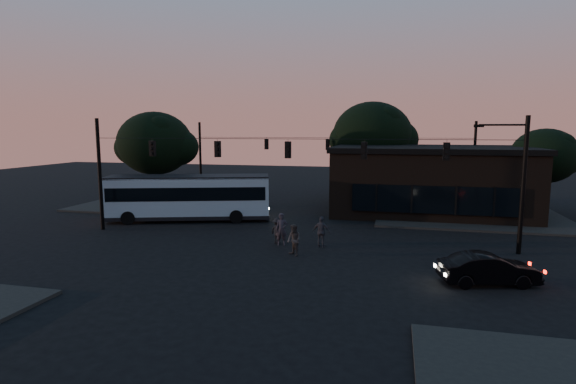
% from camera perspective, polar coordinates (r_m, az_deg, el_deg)
% --- Properties ---
extents(ground, '(120.00, 120.00, 0.00)m').
position_cam_1_polar(ground, '(24.02, -2.26, -8.39)').
color(ground, black).
rests_on(ground, ground).
extents(sidewalk_far_right, '(14.00, 10.00, 0.15)m').
position_cam_1_polar(sidewalk_far_right, '(37.23, 22.13, -3.00)').
color(sidewalk_far_right, black).
rests_on(sidewalk_far_right, ground).
extents(sidewalk_far_left, '(14.00, 10.00, 0.15)m').
position_cam_1_polar(sidewalk_far_left, '(42.02, -15.57, -1.52)').
color(sidewalk_far_left, black).
rests_on(sidewalk_far_left, ground).
extents(building, '(15.40, 10.41, 5.40)m').
position_cam_1_polar(building, '(38.46, 17.48, 1.52)').
color(building, black).
rests_on(building, ground).
extents(tree_behind, '(7.60, 7.60, 9.43)m').
position_cam_1_polar(tree_behind, '(44.24, 10.63, 7.06)').
color(tree_behind, black).
rests_on(tree_behind, ground).
extents(tree_right, '(5.20, 5.20, 6.86)m').
position_cam_1_polar(tree_right, '(41.90, 29.80, 3.98)').
color(tree_right, black).
rests_on(tree_right, ground).
extents(tree_left, '(6.40, 6.40, 8.30)m').
position_cam_1_polar(tree_left, '(40.63, -16.54, 5.93)').
color(tree_left, black).
rests_on(tree_left, ground).
extents(signal_rig_near, '(26.24, 0.30, 7.50)m').
position_cam_1_polar(signal_rig_near, '(27.03, 0.00, 3.04)').
color(signal_rig_near, black).
rests_on(signal_rig_near, ground).
extents(signal_rig_far, '(26.24, 0.30, 7.50)m').
position_cam_1_polar(signal_rig_far, '(42.72, 5.04, 4.47)').
color(signal_rig_far, black).
rests_on(signal_rig_far, ground).
extents(bus, '(12.23, 6.19, 3.37)m').
position_cam_1_polar(bus, '(34.25, -12.48, -0.42)').
color(bus, '#8FA7B6').
rests_on(bus, ground).
extents(car, '(4.40, 2.42, 1.37)m').
position_cam_1_polar(car, '(21.78, 24.11, -8.93)').
color(car, black).
rests_on(car, ground).
extents(pedestrian_a, '(0.75, 0.55, 1.91)m').
position_cam_1_polar(pedestrian_a, '(26.38, -0.82, -4.76)').
color(pedestrian_a, '#252129').
rests_on(pedestrian_a, ground).
extents(pedestrian_b, '(1.05, 1.04, 1.70)m').
position_cam_1_polar(pedestrian_b, '(24.28, 0.75, -6.13)').
color(pedestrian_b, '#332F2F').
rests_on(pedestrian_b, ground).
extents(pedestrian_c, '(1.13, 0.68, 1.80)m').
position_cam_1_polar(pedestrian_c, '(26.04, 4.28, -5.07)').
color(pedestrian_c, '#2E2E38').
rests_on(pedestrian_c, ground).
extents(pedestrian_d, '(1.16, 1.01, 1.56)m').
position_cam_1_polar(pedestrian_d, '(26.79, -1.35, -4.95)').
color(pedestrian_d, black).
rests_on(pedestrian_d, ground).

